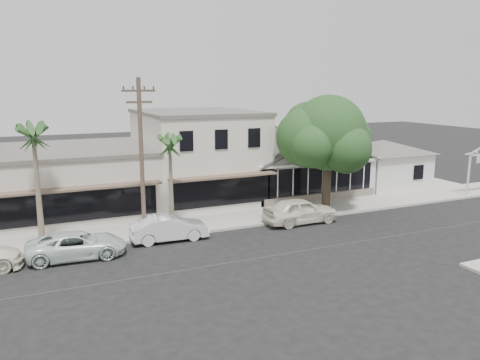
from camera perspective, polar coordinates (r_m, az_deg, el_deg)
name	(u,v)px	position (r m, az deg, el deg)	size (l,w,h in m)	color
ground	(331,246)	(26.11, 11.03, -7.93)	(140.00, 140.00, 0.00)	black
sidewalk_north	(156,229)	(28.84, -10.25, -5.88)	(90.00, 3.50, 0.15)	#9E9991
corner_shop	(295,160)	(38.33, 6.68, 2.40)	(10.40, 8.60, 5.10)	silver
side_cottage	(382,169)	(42.49, 16.89, 1.34)	(6.00, 6.00, 3.00)	silver
row_building_near	(197,157)	(35.84, -5.25, 2.84)	(8.00, 10.00, 6.50)	beige
row_building_midnear	(74,181)	(34.28, -19.60, -0.12)	(10.00, 10.00, 4.20)	beige
utility_pole	(141,156)	(26.11, -11.92, 2.87)	(1.80, 0.24, 9.00)	brown
car_0	(300,211)	(29.83, 7.36, -3.72)	(1.94, 4.82, 1.64)	silver
car_1	(169,228)	(26.67, -8.62, -5.82)	(1.51, 4.33, 1.43)	silver
car_2	(77,245)	(25.18, -19.27, -7.49)	(2.23, 4.83, 1.34)	silver
shade_tree	(326,135)	(32.56, 10.39, 5.42)	(7.21, 6.52, 8.00)	#413627
palm_east	(170,144)	(27.41, -8.56, 4.32)	(2.45, 2.45, 6.16)	#726651
palm_mid	(33,135)	(26.77, -23.90, 5.02)	(3.04, 3.04, 7.07)	#726651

